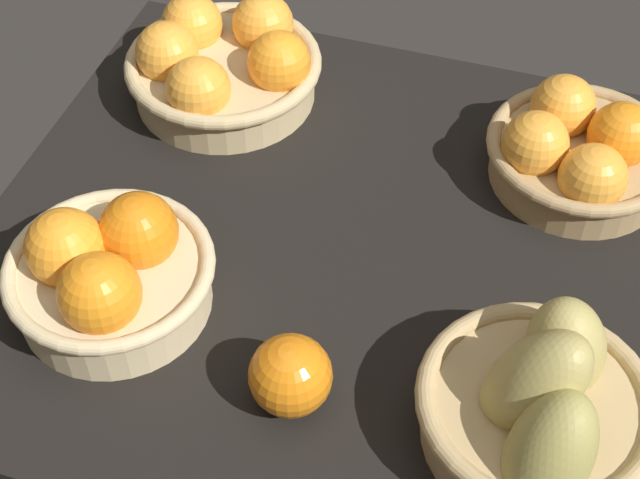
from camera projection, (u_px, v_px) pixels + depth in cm
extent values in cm
cube|color=black|center=(362.00, 258.00, 105.28)|extent=(84.00, 72.00, 3.00)
cylinder|color=#D3BC8C|center=(113.00, 285.00, 97.22)|extent=(19.86, 19.86, 5.63)
torus|color=#D3BC8C|center=(109.00, 267.00, 95.13)|extent=(21.44, 21.44, 1.58)
sphere|color=orange|center=(139.00, 231.00, 95.91)|extent=(8.17, 8.17, 8.17)
sphere|color=orange|center=(100.00, 293.00, 90.54)|extent=(8.17, 8.17, 8.17)
sphere|color=orange|center=(66.00, 248.00, 94.34)|extent=(8.17, 8.17, 8.17)
cylinder|color=tan|center=(225.00, 79.00, 119.76)|extent=(22.66, 22.66, 5.12)
torus|color=tan|center=(223.00, 62.00, 117.85)|extent=(24.51, 24.51, 1.85)
sphere|color=#F49E33|center=(167.00, 53.00, 116.45)|extent=(7.82, 7.82, 7.82)
sphere|color=#F49E33|center=(198.00, 89.00, 112.48)|extent=(7.82, 7.82, 7.82)
sphere|color=#F49E33|center=(263.00, 24.00, 120.15)|extent=(7.82, 7.82, 7.82)
sphere|color=orange|center=(279.00, 62.00, 114.94)|extent=(7.82, 7.82, 7.82)
sphere|color=#F49E33|center=(192.00, 24.00, 120.79)|extent=(7.82, 7.82, 7.82)
cylinder|color=tan|center=(579.00, 162.00, 109.94)|extent=(20.24, 20.24, 4.76)
torus|color=tan|center=(583.00, 147.00, 108.17)|extent=(21.94, 21.94, 1.71)
sphere|color=#F49E33|center=(593.00, 177.00, 103.29)|extent=(7.54, 7.54, 7.54)
sphere|color=orange|center=(621.00, 135.00, 106.58)|extent=(7.54, 7.54, 7.54)
sphere|color=#F49E33|center=(535.00, 144.00, 105.92)|extent=(7.54, 7.54, 7.54)
sphere|color=#F49E33|center=(563.00, 107.00, 109.74)|extent=(7.54, 7.54, 7.54)
cylinder|color=tan|center=(532.00, 418.00, 86.71)|extent=(20.11, 20.11, 5.72)
torus|color=tan|center=(538.00, 402.00, 84.58)|extent=(21.97, 21.97, 1.86)
ellipsoid|color=tan|center=(535.00, 383.00, 82.12)|extent=(13.98, 10.39, 15.19)
ellipsoid|color=#9E934C|center=(548.00, 456.00, 79.48)|extent=(10.85, 13.80, 15.10)
ellipsoid|color=tan|center=(565.00, 349.00, 86.21)|extent=(11.66, 10.61, 12.51)
sphere|color=orange|center=(290.00, 375.00, 88.47)|extent=(7.97, 7.97, 7.97)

